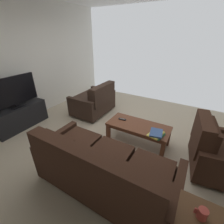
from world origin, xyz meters
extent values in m
cube|color=#B7A88E|center=(0.00, 0.00, 0.00)|extent=(5.00, 5.19, 0.01)
cube|color=silver|center=(2.50, 0.00, 1.39)|extent=(0.12, 5.19, 2.78)
cylinder|color=black|center=(-1.21, 0.72, 0.03)|extent=(0.05, 0.05, 0.06)
cylinder|color=black|center=(0.35, 0.72, 0.03)|extent=(0.05, 0.05, 0.06)
cylinder|color=black|center=(0.35, 1.44, 0.03)|extent=(0.05, 0.05, 0.06)
cube|color=#382116|center=(-0.43, 1.08, 0.26)|extent=(1.72, 0.84, 0.40)
cube|color=#382116|center=(-1.00, 1.06, 0.51)|extent=(0.54, 0.74, 0.10)
cube|color=#382116|center=(-0.43, 1.06, 0.51)|extent=(0.54, 0.74, 0.10)
cube|color=#382116|center=(0.15, 1.06, 0.51)|extent=(0.54, 0.74, 0.10)
cube|color=#382116|center=(-0.43, 1.44, 0.66)|extent=(1.72, 0.18, 0.50)
cube|color=#382116|center=(-1.00, 1.33, 0.66)|extent=(0.52, 0.12, 0.36)
cube|color=#382116|center=(-0.43, 1.33, 0.66)|extent=(0.52, 0.12, 0.36)
cube|color=#382116|center=(0.15, 1.33, 0.66)|extent=(0.52, 0.12, 0.36)
cube|color=#382116|center=(-1.34, 1.08, 0.33)|extent=(0.10, 0.84, 0.56)
cube|color=#382116|center=(0.48, 1.08, 0.33)|extent=(0.10, 0.84, 0.56)
cylinder|color=black|center=(1.48, -1.11, 0.03)|extent=(0.05, 0.05, 0.06)
cylinder|color=black|center=(1.48, -0.36, 0.03)|extent=(0.05, 0.05, 0.06)
cylinder|color=black|center=(0.80, -1.11, 0.03)|extent=(0.05, 0.05, 0.06)
cylinder|color=black|center=(0.80, -0.36, 0.03)|extent=(0.05, 0.05, 0.06)
cube|color=#33231C|center=(1.14, -0.74, 0.24)|extent=(0.80, 0.91, 0.36)
cube|color=#33231C|center=(1.16, -0.74, 0.47)|extent=(0.71, 0.85, 0.10)
cube|color=#33231C|center=(0.80, -0.74, 0.62)|extent=(0.18, 0.91, 0.48)
cube|color=#33231C|center=(0.91, -0.74, 0.62)|extent=(0.12, 0.82, 0.35)
cube|color=#33231C|center=(1.14, -1.24, 0.31)|extent=(0.80, 0.10, 0.52)
cube|color=#33231C|center=(1.14, -0.23, 0.31)|extent=(0.80, 0.10, 0.52)
cube|color=brown|center=(-0.44, -0.11, 0.39)|extent=(1.20, 0.54, 0.04)
cube|color=brown|center=(-0.44, -0.11, 0.35)|extent=(1.10, 0.49, 0.05)
cube|color=brown|center=(-0.99, -0.34, 0.19)|extent=(0.07, 0.07, 0.37)
cube|color=brown|center=(0.11, -0.34, 0.19)|extent=(0.07, 0.07, 0.37)
cube|color=brown|center=(-0.99, 0.12, 0.19)|extent=(0.07, 0.07, 0.37)
cube|color=brown|center=(0.11, 0.12, 0.19)|extent=(0.07, 0.07, 0.37)
cylinder|color=brown|center=(-1.40, 1.15, 0.29)|extent=(0.04, 0.04, 0.59)
cube|color=black|center=(2.15, 0.72, 0.27)|extent=(0.40, 1.19, 0.53)
cube|color=black|center=(2.25, 0.73, 0.27)|extent=(0.05, 1.00, 0.32)
cube|color=black|center=(2.16, 0.90, 0.27)|extent=(0.21, 0.25, 0.06)
cube|color=black|center=(2.15, 0.72, 0.54)|extent=(0.21, 0.32, 0.02)
cube|color=black|center=(2.15, 0.72, 0.58)|extent=(0.04, 0.06, 0.06)
cube|color=black|center=(2.15, 0.72, 0.90)|extent=(0.06, 1.06, 0.61)
cube|color=black|center=(2.17, 0.73, 0.90)|extent=(0.03, 1.03, 0.58)
cylinder|color=black|center=(-1.53, 0.25, 0.03)|extent=(0.06, 0.06, 0.06)
cylinder|color=black|center=(-1.45, -0.30, 0.03)|extent=(0.06, 0.06, 0.06)
cube|color=#382116|center=(-1.84, -0.08, 0.24)|extent=(0.93, 0.83, 0.36)
cube|color=#382116|center=(-1.49, -0.03, 0.63)|extent=(0.28, 0.73, 0.52)
cube|color=#382116|center=(-1.60, -0.04, 0.63)|extent=(0.21, 0.65, 0.38)
cube|color=#382116|center=(-1.78, -0.48, 0.31)|extent=(0.84, 0.22, 0.52)
cylinder|color=#B23F38|center=(-1.55, 1.32, 0.67)|extent=(0.08, 0.08, 0.10)
cube|color=#B23F38|center=(-1.50, 1.32, 0.67)|extent=(0.02, 0.01, 0.06)
cube|color=#337F51|center=(-0.84, 0.05, 0.43)|extent=(0.25, 0.29, 0.02)
cube|color=#E0CC4C|center=(-0.83, 0.06, 0.45)|extent=(0.26, 0.33, 0.02)
cube|color=#385693|center=(-0.83, 0.07, 0.47)|extent=(0.25, 0.30, 0.03)
cube|color=black|center=(-0.07, -0.14, 0.42)|extent=(0.16, 0.06, 0.02)
cube|color=#59595B|center=(-0.07, -0.14, 0.44)|extent=(0.11, 0.04, 0.00)
camera|label=1|loc=(-1.28, 2.35, 2.00)|focal=24.61mm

